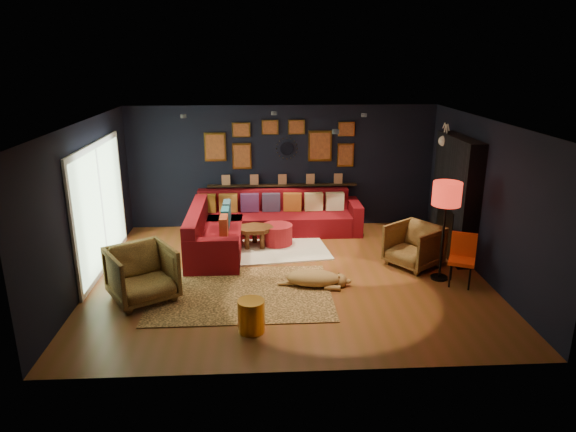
{
  "coord_description": "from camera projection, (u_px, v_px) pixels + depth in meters",
  "views": [
    {
      "loc": [
        -0.47,
        -7.99,
        3.6
      ],
      "look_at": [
        -0.01,
        0.3,
        0.98
      ],
      "focal_mm": 32.0,
      "sensor_mm": 36.0,
      "label": 1
    }
  ],
  "objects": [
    {
      "name": "fireplace",
      "position": [
        455.0,
        201.0,
        9.42
      ],
      "size": [
        0.31,
        1.6,
        2.2
      ],
      "color": "black",
      "rests_on": "ground"
    },
    {
      "name": "floor",
      "position": [
        290.0,
        276.0,
        8.71
      ],
      "size": [
        6.5,
        6.5,
        0.0
      ],
      "primitive_type": "plane",
      "color": "brown",
      "rests_on": "ground"
    },
    {
      "name": "leopard_rug",
      "position": [
        241.0,
        293.0,
        8.07
      ],
      "size": [
        2.82,
        2.02,
        0.02
      ],
      "primitive_type": "cube",
      "rotation": [
        0.0,
        0.0,
        0.0
      ],
      "color": "tan",
      "rests_on": "ground"
    },
    {
      "name": "shag_rug",
      "position": [
        269.0,
        248.0,
        9.93
      ],
      "size": [
        2.36,
        1.85,
        0.03
      ],
      "primitive_type": "cube",
      "rotation": [
        0.0,
        0.0,
        0.13
      ],
      "color": "white",
      "rests_on": "ground"
    },
    {
      "name": "deer_head",
      "position": [
        453.0,
        141.0,
        9.59
      ],
      "size": [
        0.5,
        0.28,
        0.45
      ],
      "color": "white",
      "rests_on": "fireplace"
    },
    {
      "name": "ceiling_spots",
      "position": [
        287.0,
        118.0,
        8.7
      ],
      "size": [
        3.3,
        2.5,
        0.06
      ],
      "color": "black",
      "rests_on": "room_walls"
    },
    {
      "name": "floor_lamp",
      "position": [
        447.0,
        198.0,
        8.19
      ],
      "size": [
        0.46,
        0.46,
        1.67
      ],
      "color": "black",
      "rests_on": "ground"
    },
    {
      "name": "sectional",
      "position": [
        254.0,
        225.0,
        10.3
      ],
      "size": [
        3.41,
        2.69,
        0.86
      ],
      "color": "#69070D",
      "rests_on": "ground"
    },
    {
      "name": "orange_chair",
      "position": [
        462.0,
        255.0,
        8.29
      ],
      "size": [
        0.53,
        0.53,
        0.85
      ],
      "rotation": [
        0.0,
        0.0,
        -0.43
      ],
      "color": "black",
      "rests_on": "ground"
    },
    {
      "name": "dog",
      "position": [
        313.0,
        275.0,
        8.25
      ],
      "size": [
        1.26,
        0.75,
        0.37
      ],
      "primitive_type": null,
      "rotation": [
        0.0,
        0.0,
        -0.15
      ],
      "color": "tan",
      "rests_on": "leopard_rug"
    },
    {
      "name": "sunburst_mirror",
      "position": [
        287.0,
        149.0,
        10.79
      ],
      "size": [
        0.47,
        0.16,
        0.47
      ],
      "color": "silver",
      "rests_on": "room_walls"
    },
    {
      "name": "ledge",
      "position": [
        282.0,
        185.0,
        10.99
      ],
      "size": [
        3.2,
        0.12,
        0.04
      ],
      "primitive_type": "cube",
      "color": "black",
      "rests_on": "room_walls"
    },
    {
      "name": "room_walls",
      "position": [
        290.0,
        185.0,
        8.23
      ],
      "size": [
        6.5,
        6.5,
        6.5
      ],
      "color": "black",
      "rests_on": "ground"
    },
    {
      "name": "pouf",
      "position": [
        277.0,
        234.0,
        10.06
      ],
      "size": [
        0.59,
        0.59,
        0.39
      ],
      "primitive_type": "cylinder",
      "color": "#A61B25",
      "rests_on": "shag_rug"
    },
    {
      "name": "gold_stool",
      "position": [
        251.0,
        316.0,
        6.91
      ],
      "size": [
        0.37,
        0.37,
        0.46
      ],
      "primitive_type": "cylinder",
      "color": "#C3892E",
      "rests_on": "ground"
    },
    {
      "name": "sliding_door",
      "position": [
        100.0,
        207.0,
        8.78
      ],
      "size": [
        0.06,
        2.8,
        2.2
      ],
      "color": "white",
      "rests_on": "ground"
    },
    {
      "name": "coffee_table",
      "position": [
        254.0,
        231.0,
        9.9
      ],
      "size": [
        0.81,
        0.62,
        0.39
      ],
      "rotation": [
        0.0,
        0.0,
        0.05
      ],
      "color": "brown",
      "rests_on": "shag_rug"
    },
    {
      "name": "armchair_left",
      "position": [
        142.0,
        272.0,
        7.75
      ],
      "size": [
        1.21,
        1.19,
        0.93
      ],
      "primitive_type": "imported",
      "rotation": [
        0.0,
        0.0,
        0.56
      ],
      "color": "#C18841",
      "rests_on": "ground"
    },
    {
      "name": "gallery_wall",
      "position": [
        282.0,
        144.0,
        10.75
      ],
      "size": [
        3.15,
        0.04,
        1.02
      ],
      "color": "#C3892E",
      "rests_on": "room_walls"
    },
    {
      "name": "armchair_right",
      "position": [
        414.0,
        244.0,
        9.02
      ],
      "size": [
        1.08,
        1.09,
        0.83
      ],
      "primitive_type": "imported",
      "rotation": [
        0.0,
        0.0,
        -0.94
      ],
      "color": "#C18841",
      "rests_on": "ground"
    }
  ]
}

